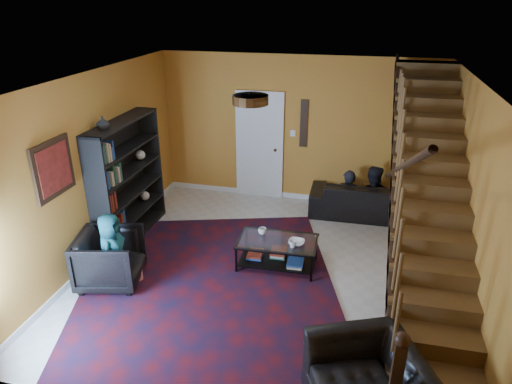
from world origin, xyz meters
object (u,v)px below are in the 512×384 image
armchair_left (110,259)px  coffee_table (277,251)px  bookshelf (128,183)px  sofa (371,199)px

armchair_left → coffee_table: 2.40m
bookshelf → armchair_left: size_ratio=2.35×
bookshelf → sofa: (3.90, 1.70, -0.64)m
sofa → armchair_left: 4.68m
bookshelf → coffee_table: 2.68m
bookshelf → armchair_left: (0.35, -1.35, -0.58)m
bookshelf → coffee_table: (2.56, -0.39, -0.71)m
sofa → armchair_left: (-3.55, -3.05, 0.07)m
armchair_left → bookshelf: bearing=1.6°
sofa → coffee_table: bearing=56.4°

